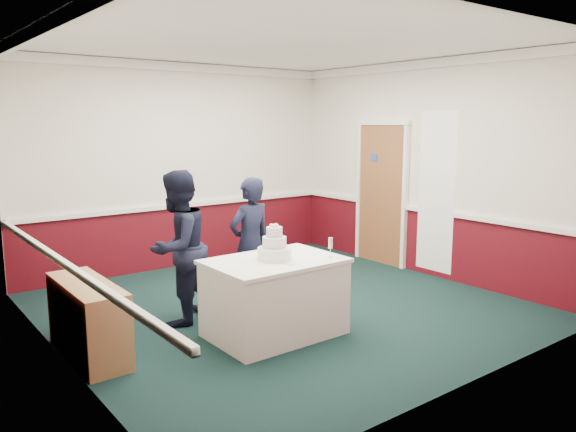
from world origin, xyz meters
TOP-DOWN VIEW (x-y plane):
  - ground at (0.00, 0.00)m, footprint 5.00×5.00m
  - room_shell at (0.08, 0.61)m, footprint 5.00×5.00m
  - sideboard at (-2.28, -0.02)m, footprint 0.41×1.20m
  - cake_table at (-0.60, -0.64)m, footprint 1.32×0.92m
  - wedding_cake at (-0.60, -0.64)m, footprint 0.35×0.35m
  - cake_knife at (-0.63, -0.84)m, footprint 0.09×0.21m
  - champagne_flute at (-0.10, -0.92)m, footprint 0.05×0.05m
  - person_man at (-1.21, 0.28)m, footprint 1.01×0.93m
  - person_woman at (-0.33, 0.20)m, footprint 0.59×0.42m

SIDE VIEW (x-z plane):
  - ground at x=0.00m, z-range 0.00..0.00m
  - sideboard at x=-2.28m, z-range 0.00..0.70m
  - cake_table at x=-0.60m, z-range 0.01..0.80m
  - person_woman at x=-0.33m, z-range 0.00..1.54m
  - cake_knife at x=-0.63m, z-range 0.79..0.79m
  - person_man at x=-1.21m, z-range 0.00..1.65m
  - wedding_cake at x=-0.60m, z-range 0.72..1.08m
  - champagne_flute at x=-0.10m, z-range 0.83..1.03m
  - room_shell at x=0.08m, z-range 0.47..3.47m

